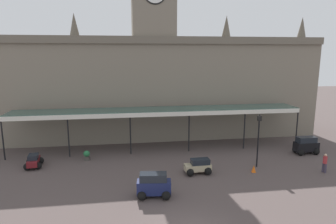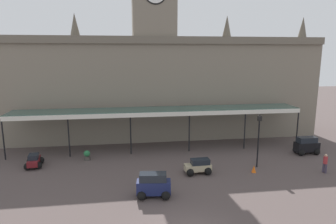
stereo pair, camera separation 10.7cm
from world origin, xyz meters
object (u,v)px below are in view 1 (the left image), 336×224
object	(u,v)px
car_beige_estate	(198,167)
car_navy_van	(154,186)
traffic_cone	(254,169)
pedestrian_beside_cars	(325,162)
planter_forecourt_centre	(87,155)
car_black_van	(306,146)
victorian_lamppost	(258,134)
car_maroon_sedan	(34,162)

from	to	relation	value
car_beige_estate	car_navy_van	bearing A→B (deg)	-138.49
traffic_cone	car_beige_estate	bearing A→B (deg)	174.63
pedestrian_beside_cars	planter_forecourt_centre	world-z (taller)	pedestrian_beside_cars
car_navy_van	pedestrian_beside_cars	xyz separation A→B (m)	(14.90, 2.30, 0.10)
car_black_van	victorian_lamppost	bearing A→B (deg)	-157.69
car_navy_van	car_beige_estate	size ratio (longest dim) A/B	1.09
car_beige_estate	car_maroon_sedan	bearing A→B (deg)	166.04
car_black_van	victorian_lamppost	xyz separation A→B (m)	(-6.49, -2.66, 2.20)
traffic_cone	car_maroon_sedan	bearing A→B (deg)	168.15
car_maroon_sedan	pedestrian_beside_cars	distance (m)	25.50
car_navy_van	planter_forecourt_centre	distance (m)	10.01
car_maroon_sedan	car_navy_van	bearing A→B (deg)	-35.53
car_navy_van	pedestrian_beside_cars	world-z (taller)	car_navy_van
pedestrian_beside_cars	traffic_cone	xyz separation A→B (m)	(-5.96, 0.93, -0.60)
car_navy_van	car_black_van	bearing A→B (deg)	23.49
traffic_cone	planter_forecourt_centre	xyz separation A→B (m)	(-14.56, 5.06, 0.18)
car_beige_estate	pedestrian_beside_cars	xyz separation A→B (m)	(10.75, -1.38, 0.34)
pedestrian_beside_cars	victorian_lamppost	world-z (taller)	victorian_lamppost
car_maroon_sedan	pedestrian_beside_cars	xyz separation A→B (m)	(25.02, -4.93, 0.41)
car_maroon_sedan	victorian_lamppost	bearing A→B (deg)	-8.10
car_maroon_sedan	traffic_cone	distance (m)	19.48
car_beige_estate	planter_forecourt_centre	distance (m)	10.80
car_black_van	victorian_lamppost	world-z (taller)	victorian_lamppost
car_maroon_sedan	traffic_cone	bearing A→B (deg)	-11.85
car_beige_estate	traffic_cone	size ratio (longest dim) A/B	3.70
car_black_van	pedestrian_beside_cars	world-z (taller)	car_black_van
planter_forecourt_centre	traffic_cone	bearing A→B (deg)	-19.16
car_black_van	planter_forecourt_centre	bearing A→B (deg)	176.78
traffic_cone	car_black_van	bearing A→B (deg)	27.72
car_maroon_sedan	car_beige_estate	size ratio (longest dim) A/B	0.94
victorian_lamppost	planter_forecourt_centre	distance (m)	16.05
pedestrian_beside_cars	victorian_lamppost	xyz separation A→B (m)	(-5.15, 2.10, 2.09)
car_maroon_sedan	traffic_cone	world-z (taller)	car_maroon_sedan
car_maroon_sedan	planter_forecourt_centre	distance (m)	4.63
car_navy_van	car_maroon_sedan	bearing A→B (deg)	144.47
car_navy_van	car_beige_estate	xyz separation A→B (m)	(4.15, 3.68, -0.24)
car_black_van	planter_forecourt_centre	distance (m)	21.89
victorian_lamppost	traffic_cone	size ratio (longest dim) A/B	7.82
car_maroon_sedan	pedestrian_beside_cars	size ratio (longest dim) A/B	1.28
traffic_cone	planter_forecourt_centre	size ratio (longest dim) A/B	0.64
car_beige_estate	planter_forecourt_centre	world-z (taller)	car_beige_estate
car_beige_estate	pedestrian_beside_cars	distance (m)	10.84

